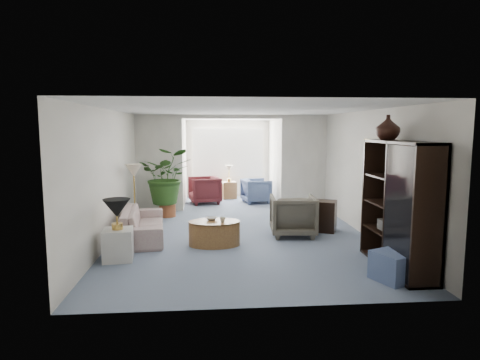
{
  "coord_description": "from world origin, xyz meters",
  "views": [
    {
      "loc": [
        -0.68,
        -7.67,
        2.15
      ],
      "look_at": [
        0.0,
        0.6,
        1.1
      ],
      "focal_mm": 30.69,
      "sensor_mm": 36.0,
      "label": 1
    }
  ],
  "objects": [
    {
      "name": "sofa",
      "position": [
        -1.94,
        0.34,
        0.29
      ],
      "size": [
        0.99,
        2.05,
        0.58
      ],
      "primitive_type": "imported",
      "rotation": [
        0.0,
        0.0,
        1.68
      ],
      "color": "#BDB3A0",
      "rests_on": "ground"
    },
    {
      "name": "ottoman",
      "position": [
        1.96,
        -2.26,
        0.2
      ],
      "size": [
        0.67,
        0.67,
        0.41
      ],
      "primitive_type": "cube",
      "rotation": [
        0.0,
        0.0,
        0.4
      ],
      "color": "slate",
      "rests_on": "ground"
    },
    {
      "name": "floor_lamp",
      "position": [
        -2.23,
        1.2,
        1.25
      ],
      "size": [
        0.36,
        0.36,
        0.28
      ],
      "primitive_type": "cone",
      "color": "beige",
      "rests_on": "ground"
    },
    {
      "name": "sunroom_chair_blue",
      "position": [
        0.76,
        4.02,
        0.35
      ],
      "size": [
        0.9,
        0.88,
        0.69
      ],
      "primitive_type": "imported",
      "rotation": [
        0.0,
        0.0,
        1.78
      ],
      "color": "slate",
      "rests_on": "ground"
    },
    {
      "name": "shelf_clutter",
      "position": [
        2.18,
        -1.9,
        0.79
      ],
      "size": [
        0.3,
        0.86,
        0.61
      ],
      "color": "#4F4C49",
      "rests_on": "entertainment_cabinet"
    },
    {
      "name": "coffee_cup",
      "position": [
        -0.4,
        -0.37,
        0.5
      ],
      "size": [
        0.11,
        0.11,
        0.09
      ],
      "primitive_type": "imported",
      "rotation": [
        0.0,
        0.0,
        -0.09
      ],
      "color": "beige",
      "rests_on": "coffee_table"
    },
    {
      "name": "back_pier_left",
      "position": [
        -1.9,
        3.0,
        1.25
      ],
      "size": [
        1.2,
        0.12,
        2.5
      ],
      "primitive_type": "cube",
      "color": "white",
      "rests_on": "ground"
    },
    {
      "name": "back_pier_right",
      "position": [
        1.9,
        3.0,
        1.25
      ],
      "size": [
        1.2,
        0.12,
        2.5
      ],
      "primitive_type": "cube",
      "color": "white",
      "rests_on": "ground"
    },
    {
      "name": "sunroom_chair_maroon",
      "position": [
        -0.74,
        4.02,
        0.39
      ],
      "size": [
        1.0,
        0.98,
        0.77
      ],
      "primitive_type": "imported",
      "rotation": [
        0.0,
        0.0,
        -1.36
      ],
      "color": "#501B21",
      "rests_on": "ground"
    },
    {
      "name": "plant_pot",
      "position": [
        -1.64,
        2.3,
        0.16
      ],
      "size": [
        0.4,
        0.4,
        0.32
      ],
      "primitive_type": "cylinder",
      "color": "#964D2B",
      "rests_on": "ground"
    },
    {
      "name": "framed_picture",
      "position": [
        2.46,
        -0.1,
        1.7
      ],
      "size": [
        0.04,
        0.5,
        0.4
      ],
      "primitive_type": "cube",
      "color": "#AEA58B"
    },
    {
      "name": "side_table_dark",
      "position": [
        1.74,
        0.6,
        0.32
      ],
      "size": [
        0.67,
        0.62,
        0.64
      ],
      "primitive_type": "cube",
      "rotation": [
        0.0,
        0.0,
        -0.43
      ],
      "color": "black",
      "rests_on": "ground"
    },
    {
      "name": "sunroom_floor",
      "position": [
        0.0,
        4.1,
        0.0
      ],
      "size": [
        2.6,
        2.6,
        0.0
      ],
      "primitive_type": "plane",
      "color": "gray",
      "rests_on": "ground"
    },
    {
      "name": "back_header",
      "position": [
        0.0,
        3.0,
        2.45
      ],
      "size": [
        2.6,
        0.12,
        0.1
      ],
      "primitive_type": "cube",
      "color": "white",
      "rests_on": "back_pier_left"
    },
    {
      "name": "window_blinds",
      "position": [
        0.0,
        5.15,
        1.4
      ],
      "size": [
        2.2,
        0.02,
        1.5
      ],
      "primitive_type": "cube",
      "color": "white"
    },
    {
      "name": "table_lamp",
      "position": [
        -2.14,
        -1.01,
        0.86
      ],
      "size": [
        0.44,
        0.44,
        0.3
      ],
      "primitive_type": "cone",
      "color": "black",
      "rests_on": "end_table"
    },
    {
      "name": "sunroom_table",
      "position": [
        0.01,
        4.77,
        0.26
      ],
      "size": [
        0.48,
        0.41,
        0.52
      ],
      "primitive_type": "cube",
      "rotation": [
        0.0,
        0.0,
        0.21
      ],
      "color": "olive",
      "rests_on": "ground"
    },
    {
      "name": "entertainment_cabinet",
      "position": [
        2.23,
        -1.76,
        0.98
      ],
      "size": [
        0.47,
        1.77,
        1.96
      ],
      "primitive_type": "cube",
      "color": "black",
      "rests_on": "ground"
    },
    {
      "name": "wingback_chair",
      "position": [
        1.04,
        0.3,
        0.41
      ],
      "size": [
        0.95,
        0.97,
        0.82
      ],
      "primitive_type": "imported",
      "rotation": [
        0.0,
        0.0,
        3.06
      ],
      "color": "#585345",
      "rests_on": "ground"
    },
    {
      "name": "coffee_table",
      "position": [
        -0.55,
        -0.27,
        0.23
      ],
      "size": [
        1.03,
        1.03,
        0.45
      ],
      "primitive_type": "cylinder",
      "rotation": [
        0.0,
        0.0,
        -0.09
      ],
      "color": "olive",
      "rests_on": "ground"
    },
    {
      "name": "end_table",
      "position": [
        -2.14,
        -1.01,
        0.26
      ],
      "size": [
        0.52,
        0.52,
        0.51
      ],
      "primitive_type": "cube",
      "rotation": [
        0.0,
        0.0,
        0.11
      ],
      "color": "silver",
      "rests_on": "ground"
    },
    {
      "name": "floor",
      "position": [
        0.0,
        0.0,
        0.0
      ],
      "size": [
        6.0,
        6.0,
        0.0
      ],
      "primitive_type": "plane",
      "color": "gray",
      "rests_on": "ground"
    },
    {
      "name": "house_plant",
      "position": [
        -1.64,
        2.3,
        1.0
      ],
      "size": [
        1.23,
        1.06,
        1.36
      ],
      "primitive_type": "imported",
      "color": "#2B531C",
      "rests_on": "plant_pot"
    },
    {
      "name": "cabinet_urn",
      "position": [
        2.23,
        -1.26,
        2.16
      ],
      "size": [
        0.38,
        0.38,
        0.4
      ],
      "primitive_type": "imported",
      "color": "black",
      "rests_on": "entertainment_cabinet"
    },
    {
      "name": "window_pane",
      "position": [
        0.0,
        5.18,
        1.4
      ],
      "size": [
        2.2,
        0.02,
        1.5
      ],
      "primitive_type": "cube",
      "color": "white"
    },
    {
      "name": "coffee_bowl",
      "position": [
        -0.6,
        -0.17,
        0.48
      ],
      "size": [
        0.23,
        0.23,
        0.05
      ],
      "primitive_type": "imported",
      "rotation": [
        0.0,
        0.0,
        -0.09
      ],
      "color": "beige",
      "rests_on": "coffee_table"
    }
  ]
}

